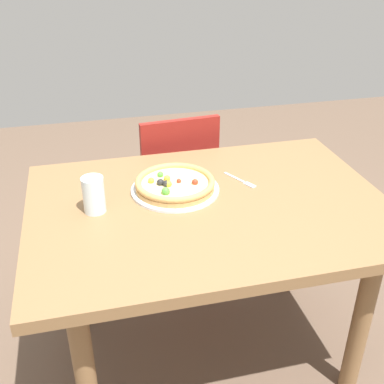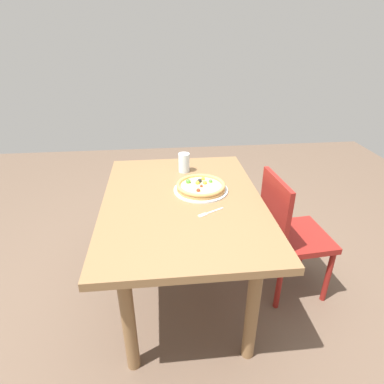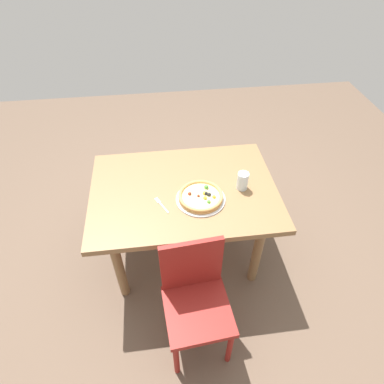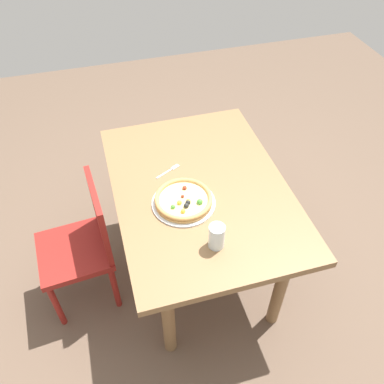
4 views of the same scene
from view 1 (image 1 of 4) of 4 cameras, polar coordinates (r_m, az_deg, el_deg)
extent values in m
plane|color=brown|center=(2.21, 1.76, -18.20)|extent=(6.00, 6.00, 0.00)
cube|color=olive|center=(1.75, 2.12, -1.92)|extent=(1.31, 0.94, 0.04)
cylinder|color=olive|center=(2.36, 11.76, -4.28)|extent=(0.07, 0.07, 0.70)
cylinder|color=olive|center=(2.18, -13.43, -7.71)|extent=(0.07, 0.07, 0.70)
cylinder|color=olive|center=(1.93, 19.64, -14.28)|extent=(0.07, 0.07, 0.70)
cylinder|color=olive|center=(1.70, -12.68, -20.38)|extent=(0.07, 0.07, 0.70)
cylinder|color=maroon|center=(2.76, -6.83, -2.27)|extent=(0.04, 0.04, 0.40)
cylinder|color=maroon|center=(2.83, -0.10, -1.15)|extent=(0.04, 0.04, 0.40)
cylinder|color=maroon|center=(2.48, -5.13, -6.16)|extent=(0.04, 0.04, 0.40)
cylinder|color=maroon|center=(2.56, 2.30, -4.80)|extent=(0.04, 0.04, 0.40)
cube|color=maroon|center=(2.54, -2.54, 0.70)|extent=(0.43, 0.43, 0.04)
cube|color=maroon|center=(2.28, -1.37, 3.69)|extent=(0.38, 0.06, 0.42)
cylinder|color=silver|center=(1.82, -2.04, 0.31)|extent=(0.34, 0.34, 0.01)
cylinder|color=tan|center=(1.81, -2.04, 0.69)|extent=(0.30, 0.30, 0.02)
cylinder|color=beige|center=(1.81, -2.05, 1.03)|extent=(0.27, 0.27, 0.01)
torus|color=tan|center=(1.80, -2.05, 1.22)|extent=(0.31, 0.31, 0.02)
sphere|color=gold|center=(1.78, -2.85, 0.97)|extent=(0.03, 0.03, 0.03)
sphere|color=#4C9E38|center=(1.85, -3.82, 2.10)|extent=(0.02, 0.02, 0.02)
sphere|color=maroon|center=(1.80, 0.36, 1.20)|extent=(0.02, 0.02, 0.02)
sphere|color=gold|center=(1.82, -3.01, 1.64)|extent=(0.02, 0.02, 0.02)
sphere|color=#4C9E38|center=(1.73, -3.17, 0.09)|extent=(0.03, 0.03, 0.03)
sphere|color=gold|center=(1.81, -4.92, 1.37)|extent=(0.02, 0.02, 0.02)
sphere|color=#262626|center=(1.79, -3.81, 1.15)|extent=(0.03, 0.03, 0.03)
sphere|color=#262626|center=(1.78, -3.10, 0.99)|extent=(0.03, 0.03, 0.03)
sphere|color=maroon|center=(1.81, -1.58, 1.33)|extent=(0.02, 0.02, 0.02)
cube|color=silver|center=(1.92, 5.08, 1.75)|extent=(0.06, 0.10, 0.00)
cube|color=silver|center=(1.87, 6.94, 0.85)|extent=(0.04, 0.05, 0.00)
cylinder|color=silver|center=(1.69, -11.69, -0.32)|extent=(0.08, 0.08, 0.13)
camera|label=2|loc=(2.46, 48.01, 21.30)|focal=30.03mm
camera|label=3|loc=(3.23, -4.28, 41.17)|focal=30.25mm
camera|label=4|loc=(2.30, -54.56, 36.26)|focal=37.55mm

